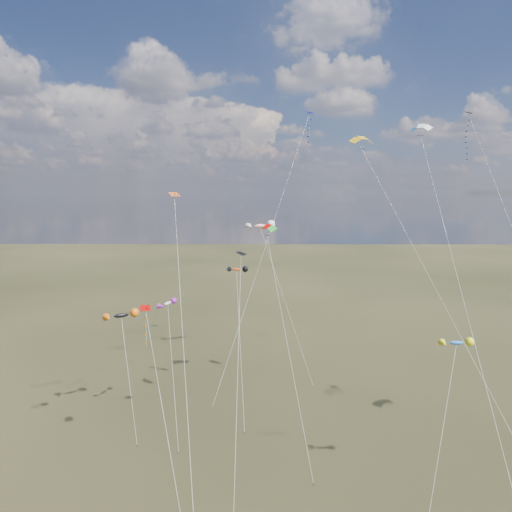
{
  "coord_description": "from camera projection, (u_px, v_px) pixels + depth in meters",
  "views": [
    {
      "loc": [
        0.51,
        -28.62,
        25.42
      ],
      "look_at": [
        0.0,
        18.0,
        19.0
      ],
      "focal_mm": 32.0,
      "sensor_mm": 36.0,
      "label": 1
    }
  ],
  "objects": [
    {
      "name": "diamond_black_high",
      "position": [
        473.0,
        151.0,
        58.7
      ],
      "size": [
        4.73,
        24.56,
        36.06
      ],
      "color": "black",
      "rests_on": "ground"
    },
    {
      "name": "diamond_navy_tall",
      "position": [
        303.0,
        147.0,
        63.88
      ],
      "size": [
        13.34,
        15.86,
        36.95
      ],
      "color": "#0A0B55",
      "rests_on": "ground"
    },
    {
      "name": "diamond_black_mid",
      "position": [
        239.0,
        326.0,
        40.32
      ],
      "size": [
        1.06,
        17.48,
        19.77
      ],
      "color": "black",
      "rests_on": "ground"
    },
    {
      "name": "diamond_red_low",
      "position": [
        148.0,
        335.0,
        41.88
      ],
      "size": [
        5.43,
        10.14,
        15.11
      ],
      "color": "#A30301",
      "rests_on": "ground"
    },
    {
      "name": "diamond_orange_center",
      "position": [
        180.0,
        294.0,
        36.02
      ],
      "size": [
        4.0,
        13.74,
        25.51
      ],
      "color": "#D15216",
      "rests_on": "ground"
    },
    {
      "name": "parafoil_yellow",
      "position": [
        363.0,
        139.0,
        48.96
      ],
      "size": [
        13.67,
        19.67,
        31.99
      ],
      "color": "#CD9510",
      "rests_on": "ground"
    },
    {
      "name": "parafoil_blue_white",
      "position": [
        422.0,
        128.0,
        48.19
      ],
      "size": [
        2.45,
        25.0,
        33.09
      ],
      "color": "blue",
      "rests_on": "ground"
    },
    {
      "name": "parafoil_tricolor",
      "position": [
        267.0,
        228.0,
        48.1
      ],
      "size": [
        5.25,
        12.35,
        22.51
      ],
      "color": "gold",
      "rests_on": "ground"
    },
    {
      "name": "novelty_black_orange",
      "position": [
        121.0,
        316.0,
        50.96
      ],
      "size": [
        4.88,
        7.89,
        12.45
      ],
      "color": "black",
      "rests_on": "ground"
    },
    {
      "name": "novelty_orange_black",
      "position": [
        237.0,
        270.0,
        56.14
      ],
      "size": [
        2.69,
        10.58,
        16.56
      ],
      "color": "#F05019",
      "rests_on": "ground"
    },
    {
      "name": "novelty_white_purple",
      "position": [
        168.0,
        304.0,
        49.98
      ],
      "size": [
        3.0,
        8.33,
        13.83
      ],
      "color": "silver",
      "rests_on": "ground"
    },
    {
      "name": "novelty_redwhite_stripe",
      "position": [
        260.0,
        226.0,
        67.16
      ],
      "size": [
        9.14,
        11.13,
        21.42
      ],
      "color": "red",
      "rests_on": "ground"
    },
    {
      "name": "novelty_blue_yellow",
      "position": [
        456.0,
        344.0,
        37.24
      ],
      "size": [
        6.05,
        8.04,
        13.72
      ],
      "color": "blue",
      "rests_on": "ground"
    }
  ]
}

